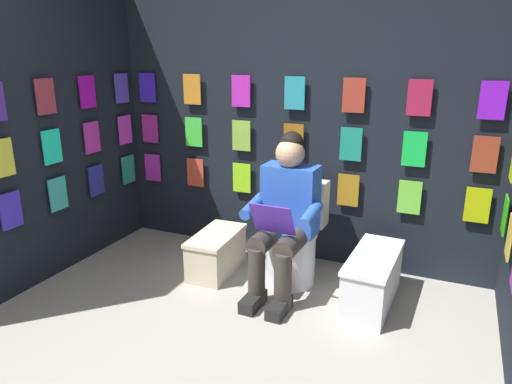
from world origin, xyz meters
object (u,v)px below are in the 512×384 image
at_px(comic_longbox_far, 372,279).
at_px(toilet, 294,239).
at_px(person_reading, 284,215).
at_px(comic_longbox_near, 216,252).

bearing_deg(comic_longbox_far, toilet, -12.14).
distance_m(toilet, person_reading, 0.35).
height_order(toilet, comic_longbox_far, toilet).
bearing_deg(comic_longbox_near, person_reading, 170.13).
distance_m(comic_longbox_near, comic_longbox_far, 1.26).
xyz_separation_m(comic_longbox_near, comic_longbox_far, (-1.26, 0.01, 0.03)).
distance_m(toilet, comic_longbox_far, 0.68).
relative_size(toilet, comic_longbox_far, 1.03).
bearing_deg(comic_longbox_far, comic_longbox_near, 1.64).
xyz_separation_m(toilet, person_reading, (0.00, 0.23, 0.27)).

